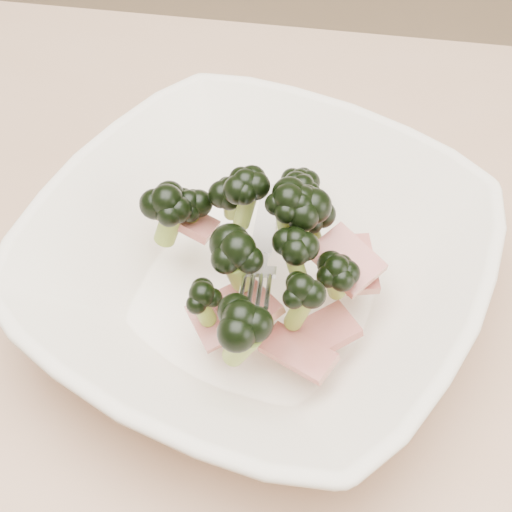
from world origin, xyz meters
TOP-DOWN VIEW (x-y plane):
  - dining_table at (0.00, 0.00)m, footprint 1.20×0.80m
  - broccoli_dish at (0.09, 0.04)m, footprint 0.40×0.40m

SIDE VIEW (x-z plane):
  - dining_table at x=0.00m, z-range 0.28..1.03m
  - broccoli_dish at x=0.09m, z-range 0.73..0.85m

